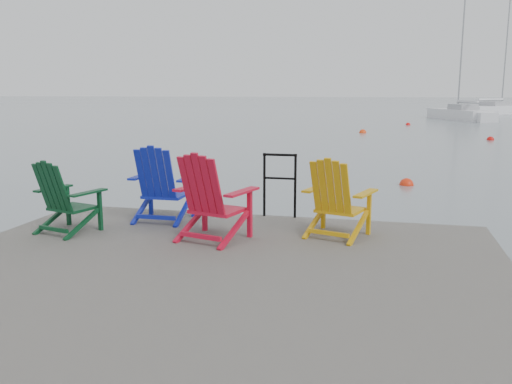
% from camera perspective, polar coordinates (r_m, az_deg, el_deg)
% --- Properties ---
extents(ground, '(400.00, 400.00, 0.00)m').
position_cam_1_polar(ground, '(5.63, -4.97, -13.02)').
color(ground, slate).
rests_on(ground, ground).
extents(dock, '(6.00, 5.00, 1.40)m').
position_cam_1_polar(dock, '(5.50, -5.03, -9.70)').
color(dock, '#2A2826').
rests_on(dock, ground).
extents(handrail, '(0.48, 0.04, 0.90)m').
position_cam_1_polar(handrail, '(7.57, 2.51, 1.39)').
color(handrail, black).
rests_on(handrail, dock).
extents(chair_green, '(0.85, 0.80, 0.91)m').
position_cam_1_polar(chair_green, '(7.13, -19.51, -0.48)').
color(chair_green, '#09351A').
rests_on(chair_green, dock).
extents(chair_blue, '(0.82, 0.76, 1.03)m').
position_cam_1_polar(chair_blue, '(7.44, -9.90, 0.88)').
color(chair_blue, '#0F1C9D').
rests_on(chair_blue, dock).
extents(chair_red, '(0.97, 0.92, 1.04)m').
position_cam_1_polar(chair_red, '(6.38, -4.75, -0.52)').
color(chair_red, '#B90D28').
rests_on(chair_red, dock).
extents(chair_yellow, '(0.91, 0.86, 0.97)m').
position_cam_1_polar(chair_yellow, '(6.59, 8.47, -0.60)').
color(chair_yellow, '#C78E0B').
rests_on(chair_yellow, dock).
extents(sailboat_near, '(4.55, 7.83, 10.62)m').
position_cam_1_polar(sailboat_near, '(46.38, 20.67, 7.58)').
color(sailboat_near, silver).
rests_on(sailboat_near, ground).
extents(sailboat_mid, '(8.63, 8.98, 13.46)m').
position_cam_1_polar(sailboat_mid, '(59.70, 24.12, 7.86)').
color(sailboat_mid, white).
rests_on(sailboat_mid, ground).
extents(buoy_a, '(0.34, 0.34, 0.34)m').
position_cam_1_polar(buoy_a, '(13.65, 15.55, 0.71)').
color(buoy_a, red).
rests_on(buoy_a, ground).
extents(buoy_b, '(0.39, 0.39, 0.39)m').
position_cam_1_polar(buoy_b, '(30.30, 11.17, 6.14)').
color(buoy_b, '#F33C0E').
rests_on(buoy_b, ground).
extents(buoy_c, '(0.34, 0.34, 0.34)m').
position_cam_1_polar(buoy_c, '(27.57, 23.44, 5.04)').
color(buoy_c, red).
rests_on(buoy_c, ground).
extents(buoy_d, '(0.32, 0.32, 0.32)m').
position_cam_1_polar(buoy_d, '(38.03, 15.71, 6.81)').
color(buoy_d, red).
rests_on(buoy_d, ground).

